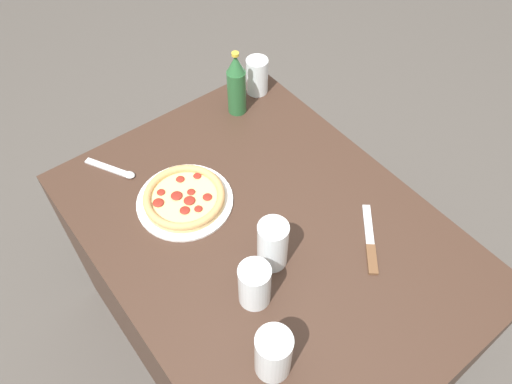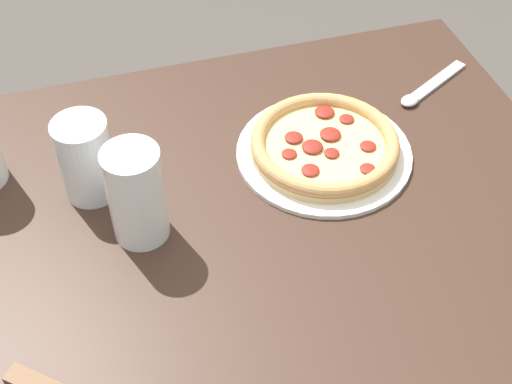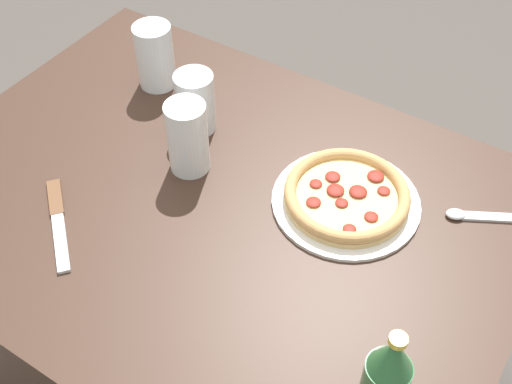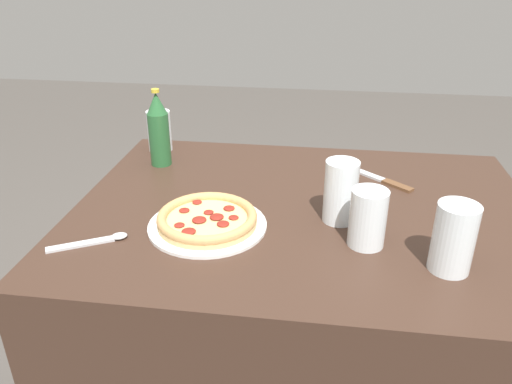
% 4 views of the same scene
% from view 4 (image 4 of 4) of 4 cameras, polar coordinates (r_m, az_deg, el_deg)
% --- Properties ---
extents(table, '(1.16, 0.87, 0.72)m').
position_cam_4_polar(table, '(1.48, 4.88, -14.26)').
color(table, '#3D281E').
rests_on(table, ground_plane).
extents(pizza_salami, '(0.28, 0.28, 0.04)m').
position_cam_4_polar(pizza_salami, '(1.18, -5.59, -3.20)').
color(pizza_salami, white).
rests_on(pizza_salami, table).
extents(glass_orange_juice, '(0.08, 0.08, 0.13)m').
position_cam_4_polar(glass_orange_juice, '(1.12, 12.64, -3.15)').
color(glass_orange_juice, white).
rests_on(glass_orange_juice, table).
extents(glass_mango_juice, '(0.08, 0.08, 0.15)m').
position_cam_4_polar(glass_mango_juice, '(1.20, 9.63, -0.23)').
color(glass_mango_juice, white).
rests_on(glass_mango_juice, table).
extents(glass_water, '(0.08, 0.08, 0.13)m').
position_cam_4_polar(glass_water, '(1.65, -10.98, 6.78)').
color(glass_water, white).
rests_on(glass_water, table).
extents(glass_red_wine, '(0.08, 0.08, 0.15)m').
position_cam_4_polar(glass_red_wine, '(1.08, 21.60, -5.26)').
color(glass_red_wine, white).
rests_on(glass_red_wine, table).
extents(beer_bottle, '(0.06, 0.06, 0.23)m').
position_cam_4_polar(beer_bottle, '(1.52, -11.06, 7.00)').
color(beer_bottle, '#286033').
rests_on(beer_bottle, table).
extents(knife, '(0.19, 0.17, 0.01)m').
position_cam_4_polar(knife, '(1.46, 14.04, 1.41)').
color(knife, brown).
rests_on(knife, table).
extents(spoon, '(0.17, 0.10, 0.01)m').
position_cam_4_polar(spoon, '(1.18, -17.73, -5.33)').
color(spoon, silver).
rests_on(spoon, table).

